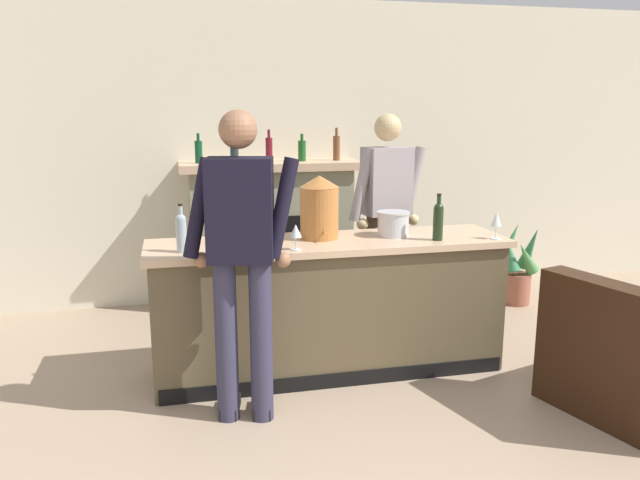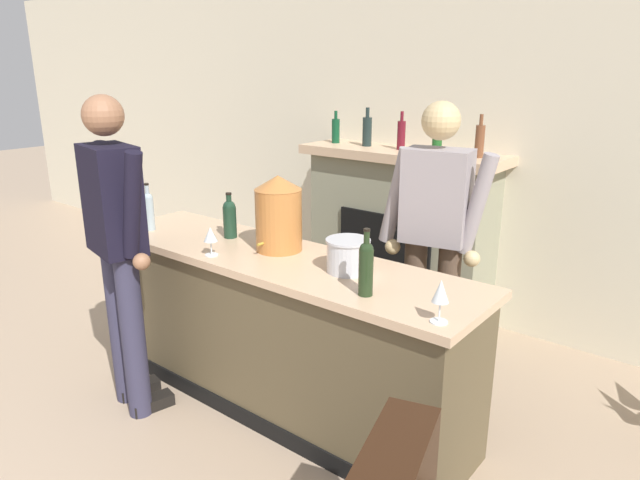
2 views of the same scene
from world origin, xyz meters
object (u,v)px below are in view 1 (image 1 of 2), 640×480
fireplace_stone (271,233)px  person_customer (242,255)px  wine_glass_near_bucket (496,220)px  wine_bottle_chardonnay_pale (438,220)px  potted_plant_corner (518,268)px  wine_bottle_rose_blush (181,231)px  person_bartender (386,214)px  armchair_black (629,370)px  wine_bottle_port_short (261,222)px  wine_glass_mid_counter (296,232)px  copper_dispenser (319,207)px  ice_bucket_steel (393,224)px

fireplace_stone → person_customer: bearing=-103.1°
fireplace_stone → wine_glass_near_bucket: fireplace_stone is taller
fireplace_stone → wine_bottle_chardonnay_pale: (0.86, -1.74, 0.39)m
potted_plant_corner → wine_bottle_rose_blush: 3.34m
person_customer → wine_bottle_rose_blush: size_ratio=5.95×
potted_plant_corner → wine_glass_near_bucket: (-0.97, -1.28, 0.72)m
person_customer → person_bartender: person_customer is taller
wine_bottle_rose_blush → fireplace_stone: bearing=64.5°
potted_plant_corner → person_bartender: (-1.45, -0.42, 0.63)m
armchair_black → person_bartender: 2.03m
armchair_black → person_customer: person_customer is taller
person_bartender → wine_bottle_port_short: (-1.07, -0.56, 0.08)m
wine_bottle_port_short → wine_bottle_chardonnay_pale: bearing=-11.8°
armchair_black → person_bartender: (-0.97, 1.64, 0.70)m
armchair_black → wine_bottle_port_short: size_ratio=3.76×
wine_bottle_chardonnay_pale → wine_glass_mid_counter: bearing=-176.4°
person_customer → wine_bottle_chardonnay_pale: 1.41m
person_customer → wine_bottle_rose_blush: (-0.32, 0.43, 0.07)m
copper_dispenser → wine_bottle_port_short: bearing=-179.2°
wine_bottle_port_short → copper_dispenser: bearing=0.8°
wine_bottle_port_short → wine_glass_mid_counter: 0.35m
person_bartender → wine_bottle_chardonnay_pale: (0.08, -0.80, 0.10)m
person_customer → copper_dispenser: bearing=46.9°
armchair_black → wine_bottle_port_short: bearing=152.1°
person_customer → copper_dispenser: (0.60, 0.64, 0.15)m
armchair_black → person_customer: size_ratio=0.58×
person_bartender → wine_glass_near_bucket: 0.99m
ice_bucket_steel → wine_glass_mid_counter: ice_bucket_steel is taller
person_bartender → wine_bottle_rose_blush: 1.77m
wine_glass_near_bucket → person_customer: bearing=-169.0°
wine_bottle_port_short → wine_glass_mid_counter: bearing=-60.0°
fireplace_stone → wine_bottle_port_short: (-0.30, -1.50, 0.38)m
person_bartender → wine_bottle_port_short: 1.21m
person_customer → wine_bottle_chardonnay_pale: (1.35, 0.39, 0.07)m
potted_plant_corner → person_bartender: 1.63m
potted_plant_corner → person_bartender: size_ratio=0.43×
person_customer → wine_bottle_chardonnay_pale: size_ratio=5.70×
fireplace_stone → potted_plant_corner: (2.22, -0.52, -0.33)m
copper_dispenser → wine_glass_near_bucket: copper_dispenser is taller
potted_plant_corner → copper_dispenser: 2.47m
wine_bottle_chardonnay_pale → wine_glass_near_bucket: 0.40m
potted_plant_corner → person_customer: 3.23m
wine_bottle_chardonnay_pale → armchair_black: bearing=-43.5°
ice_bucket_steel → wine_glass_mid_counter: size_ratio=1.40×
person_customer → ice_bucket_steel: (1.11, 0.59, 0.02)m
potted_plant_corner → wine_glass_mid_counter: 2.76m
wine_bottle_port_short → wine_glass_near_bucket: (1.55, -0.29, 0.00)m
potted_plant_corner → wine_bottle_rose_blush: bearing=-158.6°
copper_dispenser → wine_glass_near_bucket: bearing=-14.5°
person_customer → ice_bucket_steel: bearing=28.1°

